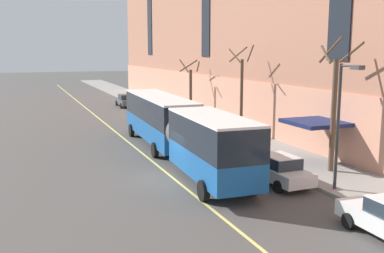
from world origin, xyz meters
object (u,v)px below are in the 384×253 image
at_px(city_bus, 176,126).
at_px(parked_car_white_2, 277,169).
at_px(parked_car_navy_3, 161,116).
at_px(street_tree_far_uptown, 241,92).
at_px(street_tree_far_downtown, 191,88).
at_px(parked_car_silver_5, 184,127).
at_px(street_tree_mid_block, 334,106).
at_px(fire_hydrant, 234,141).
at_px(parked_car_darkgray_6, 126,100).
at_px(street_lamp, 342,113).
at_px(parked_car_green_7, 222,144).

distance_m(city_bus, parked_car_white_2, 8.09).
distance_m(parked_car_white_2, parked_car_navy_3, 20.78).
height_order(street_tree_far_uptown, street_tree_far_downtown, street_tree_far_uptown).
distance_m(parked_car_navy_3, street_tree_far_downtown, 4.87).
height_order(parked_car_silver_5, street_tree_far_downtown, street_tree_far_downtown).
relative_size(parked_car_navy_3, parked_car_silver_5, 0.94).
xyz_separation_m(parked_car_navy_3, street_tree_far_uptown, (3.76, -9.07, 2.95)).
xyz_separation_m(parked_car_silver_5, street_tree_mid_block, (3.86, -13.65, 3.07)).
xyz_separation_m(street_tree_far_uptown, fire_hydrant, (-2.12, -3.04, -3.24)).
relative_size(parked_car_darkgray_6, street_lamp, 0.78).
bearing_deg(fire_hydrant, parked_car_white_2, -101.81).
relative_size(parked_car_green_7, street_tree_far_downtown, 0.80).
relative_size(parked_car_navy_3, street_lamp, 0.72).
relative_size(parked_car_silver_5, fire_hydrant, 6.60).
xyz_separation_m(parked_car_green_7, street_tree_mid_block, (3.98, -6.23, 3.07)).
relative_size(city_bus, street_lamp, 3.33).
height_order(parked_car_green_7, street_tree_far_uptown, street_tree_far_uptown).
relative_size(city_bus, parked_car_navy_3, 4.61).
xyz_separation_m(parked_car_darkgray_6, street_tree_mid_block, (3.90, -34.54, 3.07)).
bearing_deg(parked_car_green_7, street_tree_mid_block, -57.42).
bearing_deg(city_bus, street_tree_mid_block, -43.53).
height_order(city_bus, parked_car_silver_5, city_bus).
distance_m(parked_car_navy_3, street_lamp, 23.55).
bearing_deg(parked_car_green_7, city_bus, 171.29).
bearing_deg(parked_car_silver_5, city_bus, -114.67).
distance_m(parked_car_navy_3, fire_hydrant, 12.23).
relative_size(parked_car_green_7, street_tree_far_uptown, 0.65).
distance_m(parked_car_white_2, fire_hydrant, 8.86).
distance_m(parked_car_silver_5, parked_car_green_7, 7.42).
relative_size(street_tree_far_downtown, street_lamp, 0.96).
bearing_deg(street_tree_far_downtown, city_bus, -114.44).
relative_size(city_bus, fire_hydrant, 28.55).
bearing_deg(parked_car_green_7, parked_car_silver_5, 89.08).
relative_size(parked_car_silver_5, street_tree_far_downtown, 0.80).
height_order(parked_car_darkgray_6, fire_hydrant, parked_car_darkgray_6).
bearing_deg(parked_car_navy_3, street_tree_mid_block, -79.30).
distance_m(street_tree_far_downtown, fire_hydrant, 14.52).
bearing_deg(street_tree_far_uptown, fire_hydrant, -124.83).
height_order(city_bus, parked_car_green_7, city_bus).
distance_m(parked_car_navy_3, parked_car_darkgray_6, 14.42).
distance_m(parked_car_navy_3, parked_car_silver_5, 6.47).
distance_m(parked_car_darkgray_6, street_tree_mid_block, 34.90).
xyz_separation_m(city_bus, street_tree_far_uptown, (7.01, 4.36, 1.59)).
height_order(street_tree_far_downtown, street_lamp, street_lamp).
bearing_deg(street_tree_mid_block, city_bus, 136.47).
xyz_separation_m(parked_car_silver_5, street_lamp, (1.80, -16.79, 3.21)).
bearing_deg(parked_car_darkgray_6, street_tree_far_uptown, -80.66).
bearing_deg(parked_car_navy_3, city_bus, -103.61).
relative_size(parked_car_white_2, street_tree_far_downtown, 0.79).
bearing_deg(parked_car_white_2, fire_hydrant, 78.19).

